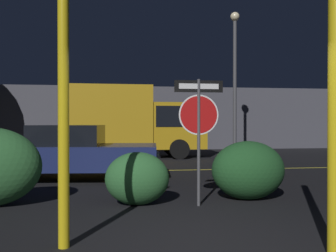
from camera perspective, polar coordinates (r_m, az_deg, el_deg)
ground_plane at (r=4.96m, az=4.73°, el=-17.68°), size 260.00×260.00×0.00m
road_center_stripe at (r=12.12m, az=-3.05°, el=-6.81°), size 41.90×0.12×0.01m
stop_sign at (r=6.96m, az=4.70°, el=1.56°), size 0.91×0.06×2.35m
yellow_pole_left at (r=4.79m, az=-15.64°, el=0.89°), size 0.14×0.14×3.16m
yellow_pole_right at (r=4.75m, az=24.07°, el=2.73°), size 0.16×0.16×3.47m
hedge_bush_2 at (r=7.13m, az=-4.71°, el=-7.97°), size 1.21×0.82×0.99m
hedge_bush_3 at (r=7.78m, az=12.11°, el=-6.59°), size 1.49×1.08×1.18m
passing_car_2 at (r=10.48m, az=-14.44°, el=-3.94°), size 4.74×2.36×1.48m
delivery_truck at (r=16.63m, az=-5.29°, el=0.88°), size 6.23×2.36×3.14m
street_lamp at (r=17.01m, az=10.15°, el=8.71°), size 0.40×0.40×6.44m
building_backdrop at (r=23.70m, az=-0.83°, el=1.13°), size 32.05×4.81×3.60m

